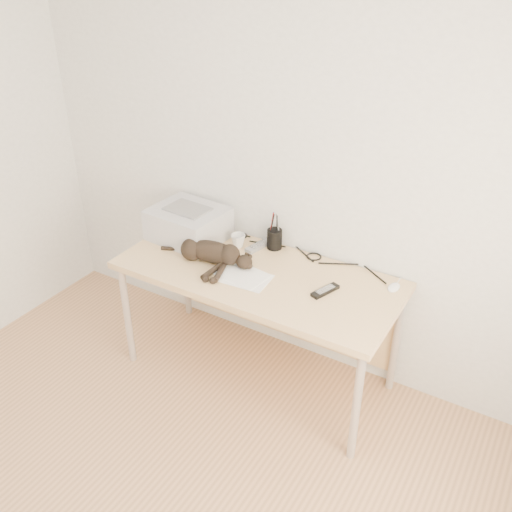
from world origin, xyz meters
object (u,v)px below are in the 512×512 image
Objects in this scene: cat at (209,253)px; pen_cup at (275,239)px; mouse at (394,286)px; desk at (265,285)px; mug at (238,241)px; printer at (189,224)px.

pen_cup reaches higher than cat.
desk is at bearing -163.80° from mouse.
mug is 0.96m from mouse.
desk is 3.54× the size of printer.
mug is 0.22m from pen_cup.
cat is (-0.30, -0.13, 0.19)m from desk.
printer is 0.33m from mug.
cat is (0.27, -0.17, -0.04)m from printer.
mug reaches higher than mouse.
mouse is (1.01, 0.28, -0.04)m from cat.
mouse is at bearing 11.96° from desk.
mouse is at bearing 4.59° from printer.
mouse is (0.76, -0.05, -0.05)m from pen_cup.
cat reaches higher than mug.
mouse is (0.71, 0.15, 0.15)m from desk.
cat is at bearing -32.65° from printer.
desk is 0.74m from mouse.
mug is at bearing -173.14° from mouse.
mug is (-0.25, 0.11, 0.17)m from desk.
mug is (0.05, 0.23, -0.02)m from cat.
mug is at bearing 69.17° from cat.
desk is at bearing -75.29° from pen_cup.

